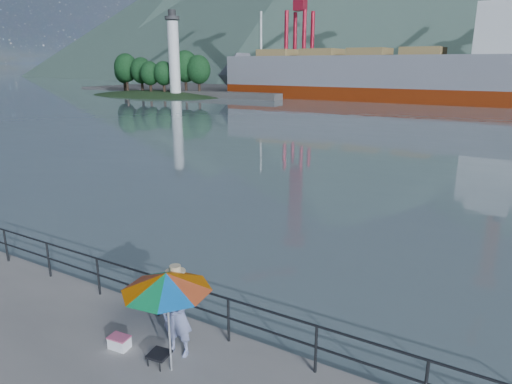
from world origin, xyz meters
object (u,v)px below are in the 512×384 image
cooler_bag (119,343)px  bulk_carrier (396,74)px  beach_umbrella (166,282)px  fisherman (178,314)px

cooler_bag → bulk_carrier: size_ratio=0.01×
beach_umbrella → cooler_bag: size_ratio=4.97×
fisherman → beach_umbrella: (0.22, -0.50, 0.98)m
beach_umbrella → bulk_carrier: size_ratio=0.04×
beach_umbrella → fisherman: bearing=113.7°
fisherman → bulk_carrier: size_ratio=0.03×
cooler_bag → beach_umbrella: bearing=-6.2°
fisherman → cooler_bag: size_ratio=4.36×
fisherman → bulk_carrier: (-14.15, 71.34, 3.16)m
fisherman → cooler_bag: (-1.18, -0.51, -0.78)m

